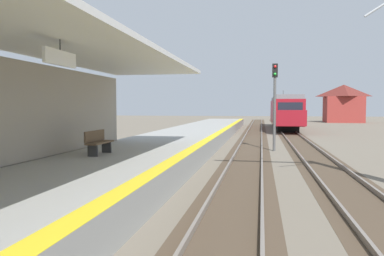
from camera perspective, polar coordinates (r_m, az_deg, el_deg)
station_platform at (r=16.09m, az=-8.02°, el=-4.64°), size 5.00×80.00×0.91m
track_pair_nearest_platform at (r=19.30m, az=8.42°, el=-4.54°), size 2.34×120.00×0.16m
track_pair_middle at (r=19.48m, az=18.49°, el=-4.60°), size 2.34×120.00×0.16m
approaching_train at (r=46.08m, az=13.91°, el=2.55°), size 2.93×19.60×4.76m
rail_signal_post at (r=22.96m, az=12.43°, el=4.52°), size 0.32×0.34×5.20m
platform_bench at (r=14.19m, az=-14.07°, el=-2.01°), size 0.45×1.60×0.88m
distant_trackside_house at (r=68.74m, az=21.99°, el=3.57°), size 6.60×5.28×6.40m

